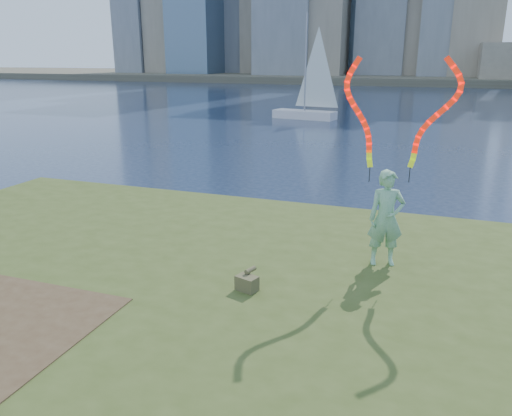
% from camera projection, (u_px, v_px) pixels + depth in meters
% --- Properties ---
extents(ground, '(320.00, 320.00, 0.00)m').
position_uv_depth(ground, '(209.00, 303.00, 9.94)').
color(ground, '#19253F').
rests_on(ground, ground).
extents(grassy_knoll, '(20.00, 18.00, 0.80)m').
position_uv_depth(grassy_knoll, '(147.00, 349.00, 7.78)').
color(grassy_knoll, '#3B4C1B').
rests_on(grassy_knoll, ground).
extents(far_shore, '(320.00, 40.00, 1.20)m').
position_uv_depth(far_shore, '(417.00, 78.00, 95.32)').
color(far_shore, brown).
rests_on(far_shore, ground).
extents(woman_with_ribbons, '(2.06, 0.78, 4.23)m').
position_uv_depth(woman_with_ribbons, '(388.00, 195.00, 9.45)').
color(woman_with_ribbons, '#217D3E').
rests_on(woman_with_ribbons, grassy_knoll).
extents(canvas_bag, '(0.42, 0.48, 0.35)m').
position_uv_depth(canvas_bag, '(247.00, 282.00, 8.68)').
color(canvas_bag, brown).
rests_on(canvas_bag, grassy_knoll).
extents(sailboat, '(5.20, 2.34, 7.80)m').
position_uv_depth(sailboat, '(308.00, 101.00, 38.25)').
color(sailboat, white).
rests_on(sailboat, ground).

